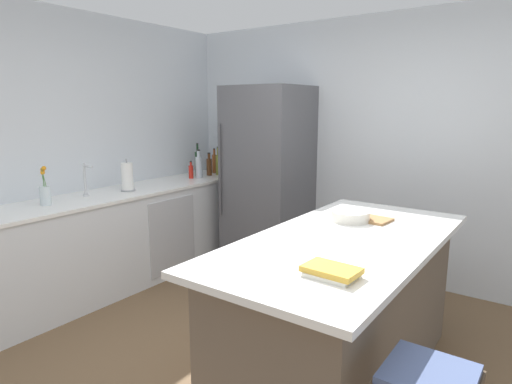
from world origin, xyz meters
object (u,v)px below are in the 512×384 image
object	(u,v)px
soda_bottle	(199,166)
hot_sauce_bottle	(191,171)
kitchen_island	(342,309)
refrigerator	(268,178)
cutting_board	(369,219)
sink_faucet	(86,179)
wine_bottle	(198,163)
mixing_bowl	(350,216)
cookbook_stack	(331,272)
vinegar_bottle	(214,163)
olive_oil_bottle	(218,164)
flower_vase	(45,193)
syrup_bottle	(209,166)
paper_towel_roll	(127,177)

from	to	relation	value
soda_bottle	hot_sauce_bottle	size ratio (longest dim) A/B	1.62
kitchen_island	refrigerator	distance (m)	2.19
soda_bottle	cutting_board	bearing A→B (deg)	-17.70
kitchen_island	sink_faucet	size ratio (longest dim) A/B	6.86
kitchen_island	refrigerator	bearing A→B (deg)	136.92
wine_bottle	mixing_bowl	bearing A→B (deg)	-21.99
cookbook_stack	cutting_board	size ratio (longest dim) A/B	0.85
refrigerator	soda_bottle	bearing A→B (deg)	-165.11
refrigerator	mixing_bowl	world-z (taller)	refrigerator
vinegar_bottle	cookbook_stack	world-z (taller)	vinegar_bottle
vinegar_bottle	olive_oil_bottle	distance (m)	0.17
kitchen_island	flower_vase	size ratio (longest dim) A/B	6.29
sink_faucet	soda_bottle	xyz separation A→B (m)	(0.09, 1.38, -0.03)
refrigerator	mixing_bowl	size ratio (longest dim) A/B	7.21
kitchen_island	sink_faucet	bearing A→B (deg)	-176.72
mixing_bowl	syrup_bottle	bearing A→B (deg)	155.18
sink_faucet	vinegar_bottle	size ratio (longest dim) A/B	1.00
paper_towel_roll	hot_sauce_bottle	distance (m)	0.90
flower_vase	syrup_bottle	world-z (taller)	flower_vase
soda_bottle	hot_sauce_bottle	xyz separation A→B (m)	(-0.03, -0.10, -0.05)
syrup_bottle	soda_bottle	xyz separation A→B (m)	(0.02, -0.19, 0.02)
vinegar_bottle	cutting_board	distance (m)	2.66
vinegar_bottle	soda_bottle	world-z (taller)	soda_bottle
olive_oil_bottle	cookbook_stack	size ratio (longest dim) A/B	1.26
refrigerator	wine_bottle	size ratio (longest dim) A/B	5.07
sink_faucet	refrigerator	bearing A→B (deg)	60.43
kitchen_island	paper_towel_roll	bearing A→B (deg)	174.01
olive_oil_bottle	hot_sauce_bottle	size ratio (longest dim) A/B	1.70
kitchen_island	refrigerator	xyz separation A→B (m)	(-1.56, 1.46, 0.49)
hot_sauce_bottle	olive_oil_bottle	bearing A→B (deg)	78.13
flower_vase	cutting_board	bearing A→B (deg)	23.75
cookbook_stack	hot_sauce_bottle	bearing A→B (deg)	146.15
mixing_bowl	cutting_board	world-z (taller)	mixing_bowl
soda_bottle	cookbook_stack	world-z (taller)	soda_bottle
sink_faucet	vinegar_bottle	distance (m)	1.76
vinegar_bottle	hot_sauce_bottle	size ratio (longest dim) A/B	1.52
syrup_bottle	soda_bottle	world-z (taller)	soda_bottle
kitchen_island	vinegar_bottle	xyz separation A→B (m)	(-2.46, 1.62, 0.57)
vinegar_bottle	mixing_bowl	bearing A→B (deg)	-27.72
cookbook_stack	soda_bottle	bearing A→B (deg)	144.37
kitchen_island	soda_bottle	xyz separation A→B (m)	(-2.37, 1.24, 0.58)
paper_towel_roll	syrup_bottle	xyz separation A→B (m)	(-0.01, 1.18, -0.02)
flower_vase	paper_towel_roll	size ratio (longest dim) A/B	1.05
refrigerator	cookbook_stack	distance (m)	2.71
vinegar_bottle	cookbook_stack	size ratio (longest dim) A/B	1.13
refrigerator	cookbook_stack	size ratio (longest dim) A/B	7.27
paper_towel_roll	vinegar_bottle	xyz separation A→B (m)	(-0.08, 1.37, -0.01)
olive_oil_bottle	wine_bottle	xyz separation A→B (m)	(-0.16, -0.18, 0.02)
vinegar_bottle	wine_bottle	bearing A→B (deg)	-93.87
hot_sauce_bottle	cutting_board	size ratio (longest dim) A/B	0.63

